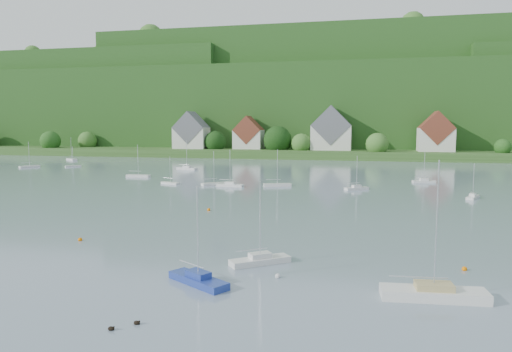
% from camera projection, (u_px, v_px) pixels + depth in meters
% --- Properties ---
extents(far_shore_strip, '(600.00, 60.00, 3.00)m').
position_uv_depth(far_shore_strip, '(321.00, 152.00, 207.29)').
color(far_shore_strip, '#2D4F1D').
rests_on(far_shore_strip, ground).
extents(forested_ridge, '(620.00, 181.22, 69.89)m').
position_uv_depth(forested_ridge, '(333.00, 108.00, 271.44)').
color(forested_ridge, '#1E4014').
rests_on(forested_ridge, ground).
extents(village_building_0, '(14.00, 10.40, 16.00)m').
position_uv_depth(village_building_0, '(191.00, 133.00, 205.71)').
color(village_building_0, silver).
rests_on(village_building_0, far_shore_strip).
extents(village_building_1, '(12.00, 9.36, 14.00)m').
position_uv_depth(village_building_1, '(249.00, 135.00, 202.32)').
color(village_building_1, silver).
rests_on(village_building_1, far_shore_strip).
extents(village_building_2, '(16.00, 11.44, 18.00)m').
position_uv_depth(village_building_2, '(331.00, 132.00, 193.62)').
color(village_building_2, silver).
rests_on(village_building_2, far_shore_strip).
extents(village_building_3, '(13.00, 10.40, 15.50)m').
position_uv_depth(village_building_3, '(436.00, 135.00, 183.11)').
color(village_building_3, silver).
rests_on(village_building_3, far_shore_strip).
extents(near_sailboat_1, '(6.08, 4.72, 8.26)m').
position_uv_depth(near_sailboat_1, '(198.00, 279.00, 39.65)').
color(near_sailboat_1, navy).
rests_on(near_sailboat_1, ground).
extents(near_sailboat_2, '(8.05, 2.86, 10.65)m').
position_uv_depth(near_sailboat_2, '(434.00, 293.00, 36.16)').
color(near_sailboat_2, silver).
rests_on(near_sailboat_2, ground).
extents(near_sailboat_3, '(5.70, 4.86, 7.95)m').
position_uv_depth(near_sailboat_3, '(260.00, 260.00, 45.34)').
color(near_sailboat_3, silver).
rests_on(near_sailboat_3, ground).
extents(mooring_buoy_0, '(0.48, 0.48, 0.48)m').
position_uv_depth(mooring_buoy_0, '(80.00, 241.00, 54.49)').
color(mooring_buoy_0, orange).
rests_on(mooring_buoy_0, ground).
extents(mooring_buoy_1, '(0.49, 0.49, 0.49)m').
position_uv_depth(mooring_buoy_1, '(278.00, 278.00, 41.30)').
color(mooring_buoy_1, silver).
rests_on(mooring_buoy_1, ground).
extents(mooring_buoy_2, '(0.47, 0.47, 0.47)m').
position_uv_depth(mooring_buoy_2, '(464.00, 270.00, 43.38)').
color(mooring_buoy_2, orange).
rests_on(mooring_buoy_2, ground).
extents(mooring_buoy_3, '(0.50, 0.50, 0.50)m').
position_uv_depth(mooring_buoy_3, '(209.00, 211.00, 73.63)').
color(mooring_buoy_3, orange).
rests_on(mooring_buoy_3, ground).
extents(duck_pair, '(1.68, 1.49, 0.33)m').
position_uv_depth(duck_pair, '(124.00, 326.00, 31.19)').
color(duck_pair, black).
rests_on(duck_pair, ground).
extents(far_sailboat_cluster, '(199.09, 72.17, 8.71)m').
position_uv_depth(far_sailboat_cluster, '(325.00, 175.00, 122.86)').
color(far_sailboat_cluster, silver).
rests_on(far_sailboat_cluster, ground).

